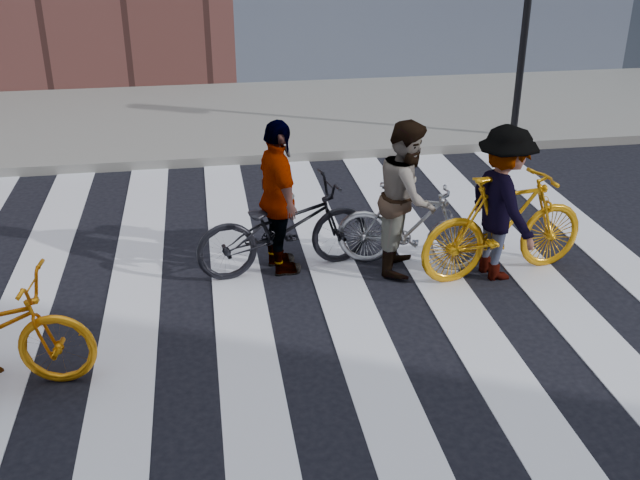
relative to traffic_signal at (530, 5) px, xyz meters
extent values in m
plane|color=black|center=(-4.40, -5.32, -2.28)|extent=(100.00, 100.00, 0.00)
cube|color=gray|center=(-4.40, 2.18, -2.20)|extent=(100.00, 5.00, 0.15)
cube|color=silver|center=(-7.15, -5.32, -2.27)|extent=(0.55, 10.00, 0.01)
cube|color=silver|center=(-6.05, -5.32, -2.27)|extent=(0.55, 10.00, 0.01)
cube|color=silver|center=(-4.95, -5.32, -2.27)|extent=(0.55, 10.00, 0.01)
cube|color=silver|center=(-3.85, -5.32, -2.27)|extent=(0.55, 10.00, 0.01)
cube|color=silver|center=(-2.75, -5.32, -2.27)|extent=(0.55, 10.00, 0.01)
cube|color=silver|center=(-1.65, -5.32, -2.27)|extent=(0.55, 10.00, 0.01)
cylinder|color=black|center=(0.00, 0.08, -0.68)|extent=(0.12, 0.12, 3.20)
imported|color=#ADB0B8|center=(-3.00, -4.14, -1.78)|extent=(1.72, 1.03, 1.00)
imported|color=orange|center=(-2.04, -4.49, -1.68)|extent=(2.05, 0.88, 1.19)
imported|color=black|center=(-4.40, -4.00, -1.76)|extent=(2.08, 1.05, 1.04)
imported|color=slate|center=(-3.05, -4.14, -1.42)|extent=(0.91, 1.01, 1.72)
imported|color=slate|center=(-2.09, -4.49, -1.42)|extent=(0.81, 1.20, 1.71)
imported|color=slate|center=(-4.45, -4.00, -1.41)|extent=(0.61, 1.08, 1.74)
camera|label=1|loc=(-5.22, -11.51, 1.59)|focal=42.00mm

